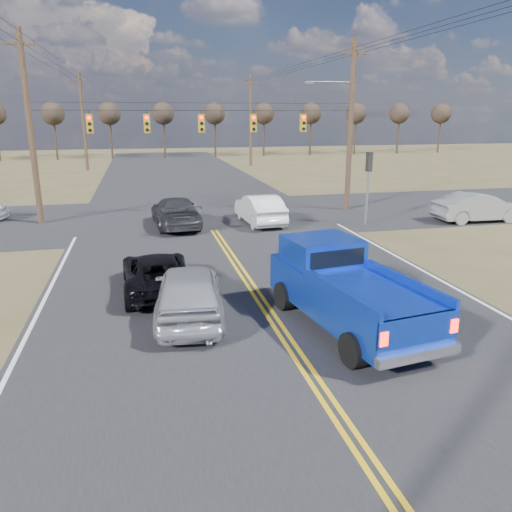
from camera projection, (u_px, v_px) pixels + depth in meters
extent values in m
plane|color=brown|center=(295.00, 353.00, 12.58)|extent=(160.00, 160.00, 0.00)
cube|color=#28282B|center=(227.00, 251.00, 21.95)|extent=(14.00, 120.00, 0.02)
cube|color=#28282B|center=(204.00, 216.00, 29.45)|extent=(120.00, 12.00, 0.02)
cylinder|color=#473323|center=(30.00, 130.00, 26.13)|extent=(0.32, 0.32, 10.00)
cube|color=#473323|center=(20.00, 44.00, 24.97)|extent=(1.60, 0.12, 0.12)
cylinder|color=#473323|center=(350.00, 128.00, 30.03)|extent=(0.32, 0.32, 10.00)
cube|color=#473323|center=(354.00, 53.00, 28.88)|extent=(1.60, 0.12, 0.12)
cylinder|color=black|center=(201.00, 110.00, 27.80)|extent=(18.00, 0.02, 0.02)
cylinder|color=black|center=(201.00, 103.00, 27.69)|extent=(18.00, 0.02, 0.02)
cube|color=#B28C14|center=(90.00, 124.00, 26.69)|extent=(0.34, 0.24, 1.00)
cylinder|color=#FF0C05|center=(89.00, 117.00, 26.47)|extent=(0.20, 0.06, 0.20)
cylinder|color=black|center=(89.00, 124.00, 26.56)|extent=(0.20, 0.06, 0.20)
cylinder|color=black|center=(90.00, 130.00, 26.65)|extent=(0.20, 0.06, 0.20)
cube|color=black|center=(89.00, 115.00, 26.41)|extent=(0.24, 0.14, 0.03)
cube|color=#B28C14|center=(147.00, 124.00, 27.34)|extent=(0.34, 0.24, 1.00)
cylinder|color=#FF0C05|center=(147.00, 117.00, 27.12)|extent=(0.20, 0.06, 0.20)
cylinder|color=black|center=(147.00, 124.00, 27.21)|extent=(0.20, 0.06, 0.20)
cylinder|color=black|center=(147.00, 130.00, 27.30)|extent=(0.20, 0.06, 0.20)
cube|color=black|center=(146.00, 115.00, 27.06)|extent=(0.24, 0.14, 0.03)
cube|color=#B28C14|center=(201.00, 123.00, 27.99)|extent=(0.34, 0.24, 1.00)
cylinder|color=#FF0C05|center=(201.00, 117.00, 27.77)|extent=(0.20, 0.06, 0.20)
cylinder|color=black|center=(202.00, 123.00, 27.86)|extent=(0.20, 0.06, 0.20)
cylinder|color=black|center=(202.00, 129.00, 27.95)|extent=(0.20, 0.06, 0.20)
cube|color=black|center=(202.00, 115.00, 27.71)|extent=(0.24, 0.14, 0.03)
cube|color=#B28C14|center=(253.00, 123.00, 28.65)|extent=(0.34, 0.24, 1.00)
cylinder|color=#FF0C05|center=(254.00, 117.00, 28.42)|extent=(0.20, 0.06, 0.20)
cylinder|color=black|center=(254.00, 123.00, 28.51)|extent=(0.20, 0.06, 0.20)
cylinder|color=black|center=(254.00, 129.00, 28.60)|extent=(0.20, 0.06, 0.20)
cube|color=black|center=(254.00, 115.00, 28.37)|extent=(0.24, 0.14, 0.03)
cube|color=#B28C14|center=(303.00, 123.00, 29.30)|extent=(0.34, 0.24, 1.00)
cylinder|color=#FF0C05|center=(304.00, 117.00, 29.07)|extent=(0.20, 0.06, 0.20)
cylinder|color=black|center=(304.00, 123.00, 29.16)|extent=(0.20, 0.06, 0.20)
cylinder|color=black|center=(304.00, 129.00, 29.26)|extent=(0.20, 0.06, 0.20)
cube|color=black|center=(304.00, 115.00, 29.02)|extent=(0.24, 0.14, 0.03)
cylinder|color=slate|center=(367.00, 196.00, 26.57)|extent=(0.12, 0.12, 3.20)
cube|color=black|center=(369.00, 162.00, 26.08)|extent=(0.24, 0.34, 1.00)
cylinder|color=slate|center=(330.00, 82.00, 29.01)|extent=(2.80, 0.10, 0.10)
cube|color=slate|center=(309.00, 83.00, 28.74)|extent=(0.55, 0.22, 0.14)
cylinder|color=#473323|center=(83.00, 122.00, 52.36)|extent=(0.32, 0.32, 10.00)
cube|color=#473323|center=(80.00, 80.00, 51.21)|extent=(1.60, 0.12, 0.12)
cylinder|color=#473323|center=(251.00, 122.00, 56.26)|extent=(0.32, 0.32, 10.00)
cube|color=#473323|center=(250.00, 82.00, 55.11)|extent=(1.60, 0.12, 0.12)
cylinder|color=black|center=(15.00, 39.00, 24.01)|extent=(0.02, 58.00, 0.02)
cylinder|color=black|center=(31.00, 39.00, 24.16)|extent=(0.02, 58.00, 0.02)
cylinder|color=black|center=(350.00, 49.00, 27.76)|extent=(0.02, 58.00, 0.02)
cylinder|color=black|center=(362.00, 49.00, 27.91)|extent=(0.02, 58.00, 0.02)
cylinder|color=black|center=(373.00, 50.00, 28.07)|extent=(0.02, 58.00, 0.02)
cylinder|color=#33261C|center=(56.00, 138.00, 65.01)|extent=(0.28, 0.28, 5.50)
sphere|color=#2D231C|center=(53.00, 113.00, 64.15)|extent=(3.00, 3.00, 3.00)
cylinder|color=#33261C|center=(111.00, 138.00, 66.53)|extent=(0.28, 0.28, 5.50)
sphere|color=#2D231C|center=(109.00, 113.00, 65.67)|extent=(3.00, 3.00, 3.00)
cylinder|color=#33261C|center=(164.00, 137.00, 68.05)|extent=(0.28, 0.28, 5.50)
sphere|color=#2D231C|center=(163.00, 113.00, 67.18)|extent=(3.00, 3.00, 3.00)
cylinder|color=#33261C|center=(215.00, 137.00, 69.56)|extent=(0.28, 0.28, 5.50)
sphere|color=#2D231C|center=(215.00, 113.00, 68.70)|extent=(3.00, 3.00, 3.00)
cylinder|color=#33261C|center=(264.00, 136.00, 71.08)|extent=(0.28, 0.28, 5.50)
sphere|color=#2D231C|center=(264.00, 113.00, 70.22)|extent=(3.00, 3.00, 3.00)
cylinder|color=#33261C|center=(310.00, 136.00, 72.60)|extent=(0.28, 0.28, 5.50)
sphere|color=#2D231C|center=(311.00, 113.00, 71.74)|extent=(3.00, 3.00, 3.00)
cylinder|color=#33261C|center=(355.00, 135.00, 74.12)|extent=(0.28, 0.28, 5.50)
sphere|color=#2D231C|center=(356.00, 113.00, 73.26)|extent=(3.00, 3.00, 3.00)
cylinder|color=#33261C|center=(398.00, 135.00, 75.64)|extent=(0.28, 0.28, 5.50)
sphere|color=#2D231C|center=(400.00, 113.00, 74.77)|extent=(3.00, 3.00, 3.00)
cylinder|color=#33261C|center=(439.00, 135.00, 77.15)|extent=(0.28, 0.28, 5.50)
sphere|color=#2D231C|center=(441.00, 113.00, 76.29)|extent=(3.00, 3.00, 3.00)
cylinder|color=black|center=(354.00, 350.00, 11.77)|extent=(0.47, 0.91, 0.87)
cylinder|color=black|center=(425.00, 336.00, 12.50)|extent=(0.47, 0.91, 0.87)
cylinder|color=black|center=(284.00, 296.00, 15.27)|extent=(0.47, 0.91, 0.87)
cylinder|color=black|center=(343.00, 288.00, 16.00)|extent=(0.47, 0.91, 0.87)
cube|color=#1136BA|center=(348.00, 296.00, 13.73)|extent=(3.02, 6.13, 1.09)
cube|color=#1136BA|center=(322.00, 251.00, 14.90)|extent=(2.26, 2.13, 0.78)
cube|color=black|center=(337.00, 258.00, 14.09)|extent=(1.73, 0.32, 0.49)
cube|color=#1136BA|center=(338.00, 291.00, 12.17)|extent=(0.64, 3.56, 0.22)
cube|color=#1136BA|center=(408.00, 281.00, 12.90)|extent=(0.64, 3.56, 0.22)
cube|color=#1136BA|center=(419.00, 329.00, 11.07)|extent=(2.16, 0.41, 0.65)
cube|color=silver|center=(419.00, 355.00, 11.16)|extent=(2.23, 0.52, 0.24)
cube|color=#FF0C05|center=(384.00, 339.00, 10.71)|extent=(0.20, 0.09, 0.33)
cube|color=#FF0C05|center=(454.00, 326.00, 11.38)|extent=(0.20, 0.09, 0.33)
imported|color=#A2A3AA|center=(189.00, 291.00, 14.53)|extent=(2.39, 4.99, 1.64)
imported|color=black|center=(157.00, 273.00, 16.79)|extent=(2.33, 4.80, 1.31)
imported|color=white|center=(260.00, 209.00, 27.28)|extent=(1.95, 4.96, 1.61)
imported|color=#313236|center=(176.00, 212.00, 26.49)|extent=(2.54, 5.57, 1.58)
imported|color=gray|center=(478.00, 207.00, 27.73)|extent=(1.83, 4.99, 1.63)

